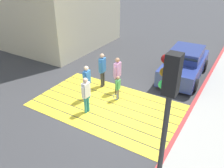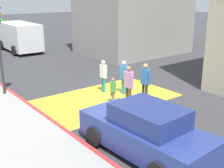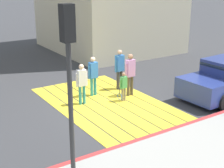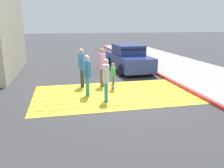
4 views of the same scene
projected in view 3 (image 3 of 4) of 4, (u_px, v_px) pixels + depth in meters
name	position (u px, v px, depth m)	size (l,w,h in m)	color
ground_plane	(107.00, 103.00, 13.15)	(120.00, 120.00, 0.00)	#38383A
crosswalk_stripes	(107.00, 103.00, 13.14)	(6.40, 3.80, 0.01)	yellow
sidewalk_west	(223.00, 168.00, 8.69)	(4.80, 40.00, 0.12)	#9E9B93
curb_painted	(162.00, 134.00, 10.55)	(0.16, 40.00, 0.13)	#BC3333
traffic_light_corner	(68.00, 58.00, 7.63)	(0.39, 0.28, 4.24)	#2D2D2D
pedestrian_adult_lead	(130.00, 72.00, 13.68)	(0.25, 0.52, 1.77)	brown
pedestrian_adult_trailing	(82.00, 81.00, 12.78)	(0.22, 0.47, 1.61)	teal
pedestrian_adult_side	(120.00, 67.00, 14.44)	(0.27, 0.51, 1.76)	#333338
pedestrian_teen_behind	(93.00, 73.00, 13.68)	(0.24, 0.48, 1.65)	teal
pedestrian_child_with_racket	(123.00, 85.00, 13.18)	(0.29, 0.38, 1.18)	gray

